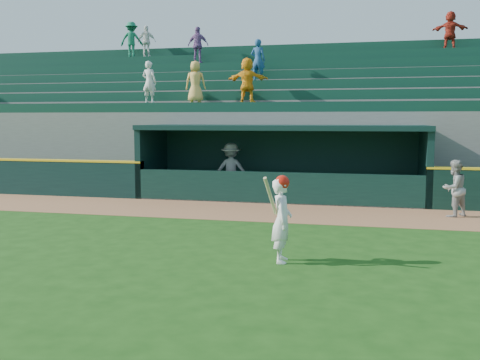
{
  "coord_description": "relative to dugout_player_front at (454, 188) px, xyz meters",
  "views": [
    {
      "loc": [
        2.69,
        -10.0,
        2.67
      ],
      "look_at": [
        0.0,
        1.6,
        1.3
      ],
      "focal_mm": 40.0,
      "sensor_mm": 36.0,
      "label": 1
    }
  ],
  "objects": [
    {
      "name": "stands",
      "position": [
        -5.13,
        7.21,
        1.61
      ],
      "size": [
        34.5,
        6.25,
        7.15
      ],
      "color": "slate",
      "rests_on": "ground"
    },
    {
      "name": "dugout_player_inside",
      "position": [
        -6.89,
        2.52,
        0.13
      ],
      "size": [
        1.29,
        0.89,
        1.83
      ],
      "primitive_type": "imported",
      "rotation": [
        0.0,
        0.0,
        3.33
      ],
      "color": "#A7A7A2",
      "rests_on": "ground"
    },
    {
      "name": "warning_track",
      "position": [
        -5.11,
        -0.46,
        -0.78
      ],
      "size": [
        40.0,
        3.0,
        0.01
      ],
      "primitive_type": "cube",
      "color": "#925E3A",
      "rests_on": "ground"
    },
    {
      "name": "ground",
      "position": [
        -5.11,
        -5.36,
        -0.78
      ],
      "size": [
        120.0,
        120.0,
        0.0
      ],
      "primitive_type": "plane",
      "color": "#194110",
      "rests_on": "ground"
    },
    {
      "name": "dugout_player_front",
      "position": [
        0.0,
        0.0,
        0.0
      ],
      "size": [
        0.96,
        0.94,
        1.57
      ],
      "primitive_type": "imported",
      "rotation": [
        0.0,
        0.0,
        3.82
      ],
      "color": "gray",
      "rests_on": "ground"
    },
    {
      "name": "dugout",
      "position": [
        -5.11,
        2.65,
        0.58
      ],
      "size": [
        9.4,
        2.8,
        2.46
      ],
      "color": "slate",
      "rests_on": "ground"
    },
    {
      "name": "batter_at_plate",
      "position": [
        -3.88,
        -5.65,
        0.05
      ],
      "size": [
        0.5,
        0.78,
        1.65
      ],
      "color": "white",
      "rests_on": "ground"
    }
  ]
}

